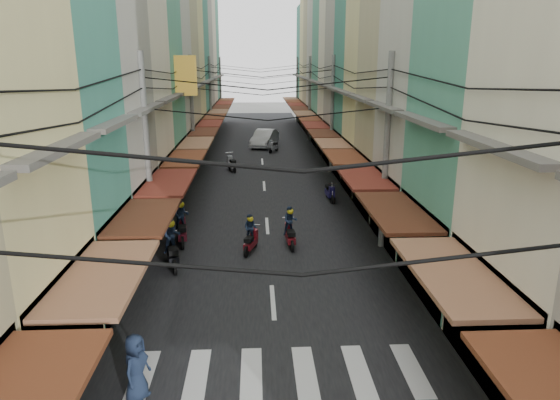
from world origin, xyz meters
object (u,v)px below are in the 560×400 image
object	(u,v)px
market_umbrella	(436,225)
traffic_sign	(430,228)
bicycle	(505,311)
white_car	(265,147)

from	to	relation	value
market_umbrella	traffic_sign	bearing A→B (deg)	-148.14
bicycle	market_umbrella	world-z (taller)	market_umbrella
white_car	bicycle	size ratio (longest dim) A/B	3.39
traffic_sign	white_car	bearing A→B (deg)	99.32
white_car	traffic_sign	distance (m)	31.16
white_car	market_umbrella	distance (m)	31.04
traffic_sign	bicycle	bearing A→B (deg)	-36.17
white_car	bicycle	xyz separation A→B (m)	(7.18, -32.23, 0.00)
market_umbrella	traffic_sign	distance (m)	0.33
bicycle	white_car	bearing A→B (deg)	7.32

